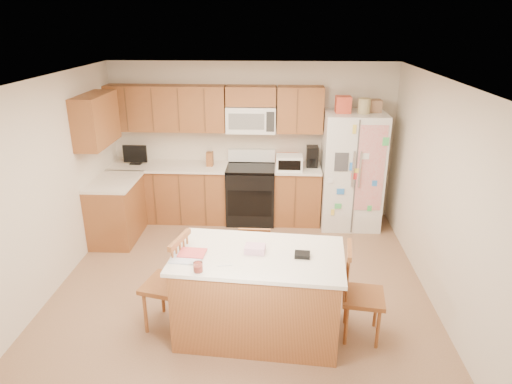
# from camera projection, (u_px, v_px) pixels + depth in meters

# --- Properties ---
(ground) EXTENTS (4.50, 4.50, 0.00)m
(ground) POSITION_uv_depth(u_px,v_px,m) (242.00, 283.00, 5.71)
(ground) COLOR brown
(ground) RESTS_ON ground
(room_shell) EXTENTS (4.60, 4.60, 2.52)m
(room_shell) POSITION_uv_depth(u_px,v_px,m) (240.00, 174.00, 5.20)
(room_shell) COLOR beige
(room_shell) RESTS_ON ground
(cabinetry) EXTENTS (3.36, 1.56, 2.15)m
(cabinetry) POSITION_uv_depth(u_px,v_px,m) (187.00, 169.00, 7.10)
(cabinetry) COLOR #985931
(cabinetry) RESTS_ON ground
(stove) EXTENTS (0.76, 0.65, 1.13)m
(stove) POSITION_uv_depth(u_px,v_px,m) (251.00, 193.00, 7.35)
(stove) COLOR black
(stove) RESTS_ON ground
(refrigerator) EXTENTS (0.90, 0.79, 2.04)m
(refrigerator) POSITION_uv_depth(u_px,v_px,m) (352.00, 169.00, 7.05)
(refrigerator) COLOR white
(refrigerator) RESTS_ON ground
(island) EXTENTS (1.76, 1.12, 1.01)m
(island) POSITION_uv_depth(u_px,v_px,m) (258.00, 293.00, 4.68)
(island) COLOR #985931
(island) RESTS_ON ground
(windsor_chair_left) EXTENTS (0.54, 0.56, 1.08)m
(windsor_chair_left) POSITION_uv_depth(u_px,v_px,m) (169.00, 284.00, 4.76)
(windsor_chair_left) COLOR #985931
(windsor_chair_left) RESTS_ON ground
(windsor_chair_back) EXTENTS (0.39, 0.37, 0.89)m
(windsor_chair_back) POSITION_uv_depth(u_px,v_px,m) (255.00, 260.00, 5.42)
(windsor_chair_back) COLOR #985931
(windsor_chair_back) RESTS_ON ground
(windsor_chair_right) EXTENTS (0.47, 0.48, 1.01)m
(windsor_chair_right) POSITION_uv_depth(u_px,v_px,m) (361.00, 295.00, 4.62)
(windsor_chair_right) COLOR #985931
(windsor_chair_right) RESTS_ON ground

